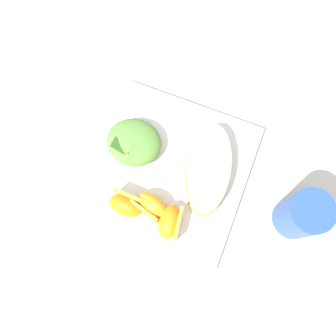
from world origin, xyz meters
The scene contains 9 objects.
ground centered at (0.00, 0.00, 0.00)m, with size 3.00×3.00×0.00m, color beige.
white_plate centered at (0.00, 0.00, 0.01)m, with size 0.28×0.28×0.02m, color white.
cheesy_pizza_bread centered at (0.07, 0.02, 0.03)m, with size 0.11×0.18×0.04m.
green_salad_pile centered at (-0.07, 0.02, 0.04)m, with size 0.10×0.09×0.05m.
orange_wedge_front centered at (-0.04, -0.09, 0.04)m, with size 0.06×0.04×0.04m.
orange_wedge_middle centered at (-0.01, -0.08, 0.04)m, with size 0.07×0.05×0.04m.
orange_wedge_rear centered at (0.04, -0.09, 0.04)m, with size 0.04×0.06×0.04m.
paper_napkin centered at (-0.23, -0.07, 0.00)m, with size 0.11×0.11×0.00m, color white.
drinking_blue_cup centered at (0.24, 0.00, 0.05)m, with size 0.07×0.07×0.10m, color #284CA3.
Camera 1 is at (0.06, -0.16, 0.66)m, focal length 39.25 mm.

